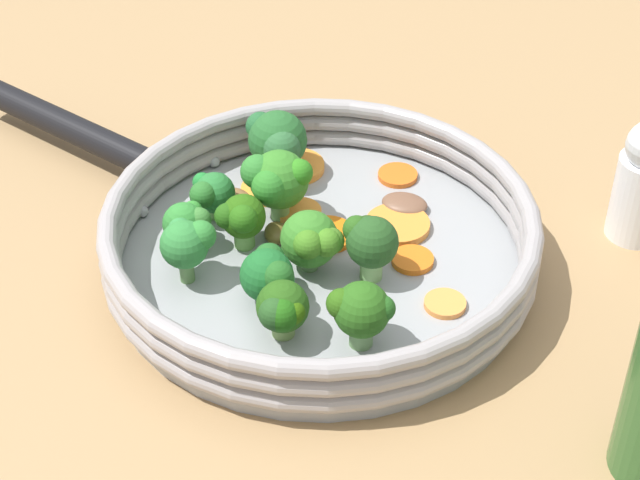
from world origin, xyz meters
TOP-DOWN VIEW (x-y plane):
  - ground_plane at (0.00, 0.00)m, footprint 4.00×4.00m
  - skillet at (0.00, 0.00)m, footprint 0.29×0.29m
  - skillet_rim_wall at (0.00, 0.00)m, footprint 0.30×0.30m
  - skillet_handle at (0.02, 0.25)m, footprint 0.04×0.20m
  - skillet_rivet_left at (0.05, 0.13)m, footprint 0.01×0.01m
  - skillet_rivet_right at (-0.03, 0.14)m, footprint 0.01×0.01m
  - carrot_slice_0 at (0.03, 0.04)m, footprint 0.04×0.04m
  - carrot_slice_1 at (0.03, -0.06)m, footprint 0.04×0.04m
  - carrot_slice_2 at (0.04, 0.08)m, footprint 0.05×0.05m
  - carrot_slice_3 at (0.06, -0.03)m, footprint 0.05×0.05m
  - carrot_slice_4 at (-0.00, -0.10)m, footprint 0.04×0.04m
  - carrot_slice_5 at (0.11, -0.00)m, footprint 0.03×0.03m
  - carrot_slice_6 at (0.08, 0.07)m, footprint 0.06×0.06m
  - carrot_slice_7 at (0.02, 0.01)m, footprint 0.05×0.05m
  - broccoli_floret_0 at (0.07, 0.08)m, footprint 0.05×0.05m
  - broccoli_floret_1 at (0.02, 0.05)m, footprint 0.05×0.05m
  - broccoli_floret_2 at (-0.02, 0.05)m, footprint 0.04×0.03m
  - broccoli_floret_3 at (-0.02, -0.01)m, footprint 0.04×0.04m
  - broccoli_floret_4 at (-0.04, 0.09)m, footprint 0.03×0.03m
  - broccoli_floret_5 at (-0.06, -0.07)m, footprint 0.04×0.04m
  - broccoli_floret_6 at (-0.07, 0.06)m, footprint 0.04×0.04m
  - broccoli_floret_7 at (-0.08, -0.02)m, footprint 0.04×0.04m
  - broccoli_floret_8 at (-0.06, 0.00)m, footprint 0.04×0.04m
  - broccoli_floret_9 at (0.00, -0.04)m, footprint 0.04×0.04m
  - broccoli_floret_10 at (-0.00, 0.09)m, footprint 0.04×0.03m
  - mushroom_piece_0 at (0.08, -0.02)m, footprint 0.03×0.04m
  - mushroom_piece_1 at (0.02, 0.09)m, footprint 0.04×0.04m
  - mushroom_piece_2 at (0.00, 0.04)m, footprint 0.03×0.03m

SIDE VIEW (x-z plane):
  - ground_plane at x=0.00m, z-range 0.00..0.00m
  - skillet at x=0.00m, z-range 0.00..0.01m
  - carrot_slice_5 at x=0.11m, z-range 0.01..0.02m
  - carrot_slice_4 at x=0.00m, z-range 0.01..0.02m
  - carrot_slice_1 at x=0.03m, z-range 0.01..0.02m
  - carrot_slice_0 at x=0.03m, z-range 0.01..0.02m
  - carrot_slice_7 at x=0.02m, z-range 0.01..0.02m
  - carrot_slice_3 at x=0.06m, z-range 0.01..0.02m
  - carrot_slice_2 at x=0.04m, z-range 0.01..0.02m
  - carrot_slice_6 at x=0.08m, z-range 0.01..0.02m
  - skillet_rivet_left at x=0.05m, z-range 0.01..0.02m
  - skillet_rivet_right at x=-0.03m, z-range 0.01..0.02m
  - mushroom_piece_0 at x=0.08m, z-range 0.01..0.02m
  - mushroom_piece_1 at x=0.02m, z-range 0.01..0.02m
  - mushroom_piece_2 at x=0.00m, z-range 0.01..0.02m
  - skillet_handle at x=0.02m, z-range 0.01..0.03m
  - skillet_rim_wall at x=0.00m, z-range 0.01..0.05m
  - broccoli_floret_4 at x=-0.04m, z-range 0.01..0.05m
  - broccoli_floret_10 at x=0.00m, z-range 0.01..0.05m
  - broccoli_floret_8 at x=-0.06m, z-range 0.01..0.05m
  - broccoli_floret_7 at x=-0.08m, z-range 0.02..0.06m
  - broccoli_floret_2 at x=-0.02m, z-range 0.02..0.06m
  - broccoli_floret_3 at x=-0.02m, z-range 0.01..0.06m
  - broccoli_floret_5 at x=-0.06m, z-range 0.02..0.06m
  - broccoli_floret_9 at x=0.00m, z-range 0.02..0.07m
  - broccoli_floret_6 at x=-0.07m, z-range 0.02..0.07m
  - broccoli_floret_0 at x=0.07m, z-range 0.02..0.07m
  - broccoli_floret_1 at x=0.02m, z-range 0.02..0.07m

